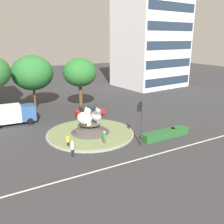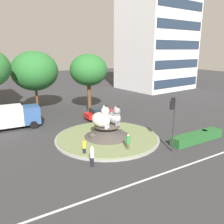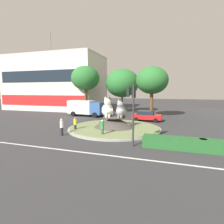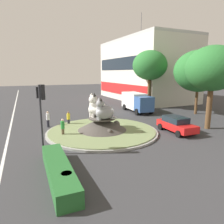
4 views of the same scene
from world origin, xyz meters
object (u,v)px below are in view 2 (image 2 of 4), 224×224
(broadleaf_tree_behind_island, at_px, (89,70))
(delivery_box_truck, at_px, (10,116))
(cat_statue_grey, at_px, (115,117))
(hatchback_near_shophouse, at_px, (101,113))
(third_tree_left, at_px, (35,71))
(pedestrian_yellow_shirt, at_px, (84,147))
(litter_bin, at_px, (204,134))
(pedestrian_white_shirt, at_px, (92,156))
(pedestrian_green_shirt, at_px, (128,143))
(cat_statue_white, at_px, (102,119))
(traffic_light_mast, at_px, (173,113))
(office_tower, at_px, (157,27))

(broadleaf_tree_behind_island, bearing_deg, delivery_box_truck, -169.36)
(cat_statue_grey, height_order, hatchback_near_shophouse, cat_statue_grey)
(third_tree_left, distance_m, pedestrian_yellow_shirt, 18.71)
(litter_bin, bearing_deg, hatchback_near_shophouse, 116.28)
(pedestrian_white_shirt, distance_m, hatchback_near_shophouse, 13.38)
(pedestrian_green_shirt, distance_m, pedestrian_yellow_shirt, 3.98)
(pedestrian_yellow_shirt, bearing_deg, delivery_box_truck, 58.61)
(cat_statue_white, bearing_deg, pedestrian_yellow_shirt, -76.19)
(pedestrian_yellow_shirt, relative_size, litter_bin, 1.77)
(cat_statue_white, relative_size, broadleaf_tree_behind_island, 0.32)
(broadleaf_tree_behind_island, distance_m, hatchback_near_shophouse, 6.66)
(third_tree_left, height_order, pedestrian_yellow_shirt, third_tree_left)
(pedestrian_yellow_shirt, bearing_deg, hatchback_near_shophouse, 1.83)
(broadleaf_tree_behind_island, relative_size, pedestrian_green_shirt, 5.00)
(pedestrian_white_shirt, bearing_deg, traffic_light_mast, -53.71)
(hatchback_near_shophouse, xyz_separation_m, delivery_box_truck, (-10.95, 1.81, 0.73))
(pedestrian_green_shirt, distance_m, hatchback_near_shophouse, 10.96)
(cat_statue_grey, distance_m, office_tower, 36.59)
(cat_statue_white, height_order, litter_bin, cat_statue_white)
(cat_statue_white, height_order, pedestrian_green_shirt, cat_statue_white)
(broadleaf_tree_behind_island, xyz_separation_m, third_tree_left, (-6.39, 4.77, -0.18))
(pedestrian_white_shirt, relative_size, hatchback_near_shophouse, 0.41)
(office_tower, xyz_separation_m, pedestrian_green_shirt, (-26.59, -26.98, -13.03))
(pedestrian_yellow_shirt, bearing_deg, litter_bin, -64.51)
(pedestrian_green_shirt, relative_size, litter_bin, 1.89)
(pedestrian_yellow_shirt, xyz_separation_m, delivery_box_truck, (-4.30, 11.09, 0.70))
(traffic_light_mast, bearing_deg, pedestrian_yellow_shirt, 58.79)
(cat_statue_white, distance_m, litter_bin, 10.89)
(office_tower, distance_m, broadleaf_tree_behind_island, 27.65)
(cat_statue_white, relative_size, pedestrian_green_shirt, 1.60)
(cat_statue_grey, bearing_deg, pedestrian_yellow_shirt, -65.37)
(broadleaf_tree_behind_island, xyz_separation_m, delivery_box_truck, (-11.22, -2.11, -4.65))
(traffic_light_mast, bearing_deg, delivery_box_truck, 31.74)
(cat_statue_grey, bearing_deg, office_tower, 129.13)
(cat_statue_white, distance_m, delivery_box_truck, 11.49)
(cat_statue_white, height_order, traffic_light_mast, traffic_light_mast)
(broadleaf_tree_behind_island, bearing_deg, cat_statue_grey, -102.01)
(cat_statue_grey, height_order, pedestrian_yellow_shirt, cat_statue_grey)
(third_tree_left, height_order, pedestrian_green_shirt, third_tree_left)
(hatchback_near_shophouse, height_order, delivery_box_truck, delivery_box_truck)
(pedestrian_white_shirt, bearing_deg, cat_statue_white, 7.62)
(cat_statue_white, distance_m, office_tower, 37.81)
(cat_statue_grey, relative_size, pedestrian_white_shirt, 1.20)
(office_tower, relative_size, pedestrian_white_shirt, 15.95)
(traffic_light_mast, distance_m, broadleaf_tree_behind_island, 16.63)
(hatchback_near_shophouse, bearing_deg, traffic_light_mast, -86.39)
(office_tower, xyz_separation_m, delivery_box_truck, (-34.65, -14.60, -12.39))
(cat_statue_white, xyz_separation_m, third_tree_left, (-2.48, 15.71, 3.64))
(pedestrian_white_shirt, bearing_deg, third_tree_left, 42.17)
(delivery_box_truck, relative_size, litter_bin, 7.27)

